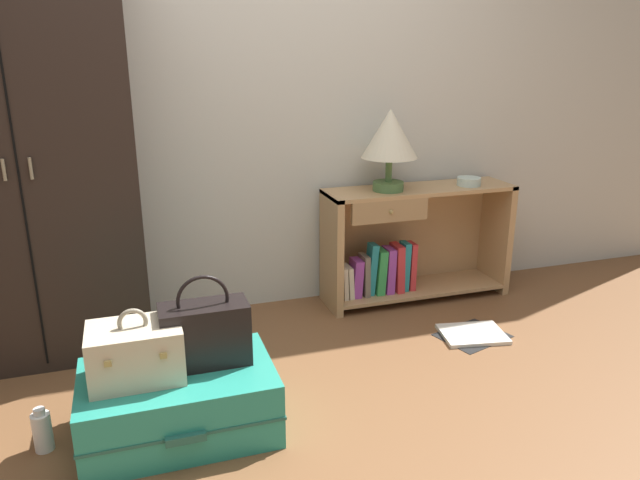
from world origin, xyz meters
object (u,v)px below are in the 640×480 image
object	(u,v)px
wardrobe	(25,159)
open_book_on_floor	(473,334)
bowl	(469,181)
handbag	(205,333)
bookshelf	(407,245)
suitcase_large	(179,402)
bottle	(42,431)
train_case	(136,352)
table_lamp	(390,137)

from	to	relation	value
wardrobe	open_book_on_floor	bearing A→B (deg)	-13.85
bowl	handbag	distance (m)	1.87
bookshelf	open_book_on_floor	size ratio (longest dim) A/B	2.76
bookshelf	suitcase_large	xyz separation A→B (m)	(-1.40, -0.94, -0.19)
handbag	bottle	world-z (taller)	handbag
train_case	open_book_on_floor	xyz separation A→B (m)	(1.65, 0.36, -0.36)
wardrobe	table_lamp	bearing A→B (deg)	1.51
bookshelf	open_book_on_floor	world-z (taller)	bookshelf
suitcase_large	handbag	bearing A→B (deg)	16.34
wardrobe	handbag	distance (m)	1.19
bowl	suitcase_large	size ratio (longest dim) A/B	0.19
wardrobe	bottle	bearing A→B (deg)	-87.11
bookshelf	handbag	size ratio (longest dim) A/B	3.05
bookshelf	bowl	distance (m)	0.51
handbag	bookshelf	bearing A→B (deg)	35.17
bookshelf	suitcase_large	world-z (taller)	bookshelf
table_lamp	open_book_on_floor	bearing A→B (deg)	-65.35
bowl	train_case	distance (m)	2.11
table_lamp	bottle	size ratio (longest dim) A/B	2.59
suitcase_large	open_book_on_floor	xyz separation A→B (m)	(1.51, 0.36, -0.12)
table_lamp	open_book_on_floor	size ratio (longest dim) A/B	1.12
bookshelf	table_lamp	distance (m)	0.66
bowl	suitcase_large	bearing A→B (deg)	-153.09
suitcase_large	train_case	size ratio (longest dim) A/B	2.18
wardrobe	table_lamp	world-z (taller)	wardrobe
table_lamp	bowl	world-z (taller)	table_lamp
table_lamp	train_case	bearing A→B (deg)	-146.84
wardrobe	open_book_on_floor	world-z (taller)	wardrobe
table_lamp	bowl	size ratio (longest dim) A/B	3.30
wardrobe	bottle	world-z (taller)	wardrobe
wardrobe	table_lamp	xyz separation A→B (m)	(1.79, 0.05, 0.02)
suitcase_large	open_book_on_floor	size ratio (longest dim) A/B	1.82
table_lamp	bowl	distance (m)	0.57
bookshelf	train_case	bearing A→B (deg)	-148.61
table_lamp	open_book_on_floor	xyz separation A→B (m)	(0.25, -0.55, -0.95)
bookshelf	bowl	xyz separation A→B (m)	(0.35, -0.05, 0.37)
bowl	handbag	size ratio (longest dim) A/B	0.38
suitcase_large	table_lamp	bearing A→B (deg)	35.95
bookshelf	table_lamp	bearing A→B (deg)	-168.71
bookshelf	bottle	size ratio (longest dim) A/B	6.38
wardrobe	handbag	world-z (taller)	wardrobe
train_case	open_book_on_floor	distance (m)	1.72
bowl	open_book_on_floor	bearing A→B (deg)	-114.67
open_book_on_floor	table_lamp	bearing A→B (deg)	114.65
wardrobe	bowl	world-z (taller)	wardrobe
train_case	bottle	bearing A→B (deg)	172.56
train_case	handbag	bearing A→B (deg)	7.56
handbag	wardrobe	bearing A→B (deg)	127.99
bowl	train_case	world-z (taller)	bowl
suitcase_large	bottle	distance (m)	0.49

